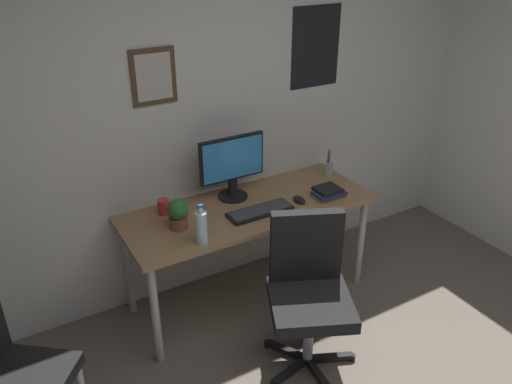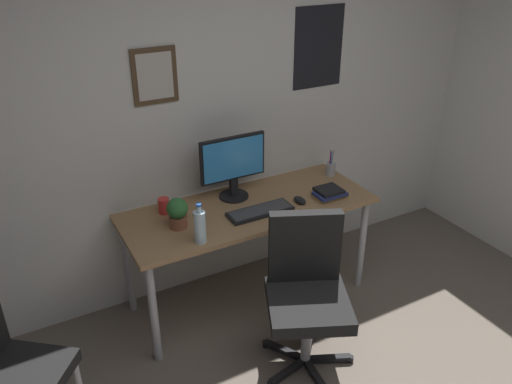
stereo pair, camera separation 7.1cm
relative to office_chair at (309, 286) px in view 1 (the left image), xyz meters
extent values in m
cube|color=silver|center=(-0.04, 1.07, 0.77)|extent=(4.40, 0.08, 2.60)
cube|color=#4C3823|center=(-0.47, 1.02, 1.05)|extent=(0.28, 0.02, 0.34)
cube|color=beige|center=(-0.47, 1.01, 1.05)|extent=(0.22, 0.00, 0.28)
cube|color=black|center=(0.72, 1.03, 1.10)|extent=(0.40, 0.01, 0.56)
cube|color=#936D47|center=(-0.03, 0.66, 0.20)|extent=(1.67, 0.65, 0.03)
cylinder|color=#9EA0A5|center=(-0.80, 0.40, -0.17)|extent=(0.05, 0.05, 0.71)
cylinder|color=#9EA0A5|center=(0.75, 0.40, -0.17)|extent=(0.05, 0.05, 0.71)
cylinder|color=#9EA0A5|center=(-0.80, 0.93, -0.17)|extent=(0.05, 0.05, 0.71)
cylinder|color=#9EA0A5|center=(0.75, 0.93, -0.17)|extent=(0.05, 0.05, 0.71)
cube|color=black|center=(-0.03, -0.07, -0.07)|extent=(0.61, 0.61, 0.08)
cube|color=black|center=(0.05, 0.11, 0.20)|extent=(0.41, 0.24, 0.45)
cylinder|color=#9EA0A5|center=(-0.03, -0.07, -0.32)|extent=(0.08, 0.08, 0.42)
cube|color=black|center=(0.09, -0.13, -0.49)|extent=(0.27, 0.15, 0.03)
cylinder|color=black|center=(0.22, -0.19, -0.51)|extent=(0.05, 0.05, 0.04)
cube|color=black|center=(0.06, 0.03, -0.49)|extent=(0.22, 0.23, 0.03)
cylinder|color=black|center=(0.16, 0.14, -0.51)|extent=(0.05, 0.05, 0.04)
cube|color=black|center=(-0.10, 0.05, -0.49)|extent=(0.17, 0.26, 0.03)
cylinder|color=black|center=(-0.17, 0.17, -0.51)|extent=(0.05, 0.05, 0.04)
cube|color=black|center=(-0.17, -0.10, -0.49)|extent=(0.28, 0.10, 0.03)
cube|color=black|center=(-0.05, -0.21, -0.49)|extent=(0.07, 0.28, 0.03)
cube|color=black|center=(-1.54, 0.15, -0.09)|extent=(0.59, 0.59, 0.07)
cylinder|color=black|center=(-0.05, 0.83, 0.22)|extent=(0.20, 0.20, 0.01)
cube|color=black|center=(-0.05, 0.83, 0.29)|extent=(0.05, 0.04, 0.12)
cube|color=black|center=(-0.05, 0.83, 0.50)|extent=(0.46, 0.02, 0.30)
cube|color=#338CD8|center=(-0.05, 0.81, 0.50)|extent=(0.43, 0.00, 0.27)
cube|color=black|center=(0.00, 0.55, 0.23)|extent=(0.43, 0.15, 0.02)
cube|color=#38383A|center=(0.00, 0.55, 0.24)|extent=(0.41, 0.13, 0.00)
ellipsoid|color=black|center=(0.30, 0.55, 0.23)|extent=(0.06, 0.11, 0.04)
cylinder|color=silver|center=(-0.47, 0.42, 0.32)|extent=(0.07, 0.07, 0.20)
cylinder|color=silver|center=(-0.47, 0.42, 0.44)|extent=(0.03, 0.03, 0.04)
cylinder|color=#2659B2|center=(-0.47, 0.42, 0.46)|extent=(0.03, 0.03, 0.01)
cylinder|color=red|center=(-0.54, 0.85, 0.27)|extent=(0.07, 0.07, 0.10)
torus|color=red|center=(-0.49, 0.85, 0.27)|extent=(0.05, 0.01, 0.05)
cylinder|color=brown|center=(-0.52, 0.64, 0.25)|extent=(0.11, 0.11, 0.07)
sphere|color=#2D6B33|center=(-0.52, 0.64, 0.35)|extent=(0.13, 0.13, 0.13)
ellipsoid|color=#287A38|center=(-0.55, 0.66, 0.35)|extent=(0.07, 0.08, 0.02)
ellipsoid|color=#287A38|center=(-0.49, 0.66, 0.37)|extent=(0.07, 0.08, 0.02)
ellipsoid|color=#287A38|center=(-0.55, 0.61, 0.35)|extent=(0.08, 0.07, 0.02)
cylinder|color=#9EA0A5|center=(0.73, 0.80, 0.26)|extent=(0.07, 0.07, 0.09)
cylinder|color=#263FBF|center=(0.72, 0.79, 0.34)|extent=(0.01, 0.01, 0.13)
cylinder|color=red|center=(0.72, 0.80, 0.34)|extent=(0.01, 0.01, 0.13)
cylinder|color=black|center=(0.73, 0.80, 0.34)|extent=(0.01, 0.01, 0.13)
cylinder|color=#9EA0A5|center=(0.74, 0.80, 0.35)|extent=(0.01, 0.03, 0.14)
cylinder|color=#9EA0A5|center=(0.72, 0.80, 0.35)|extent=(0.01, 0.02, 0.14)
cube|color=gold|center=(0.52, 0.52, 0.23)|extent=(0.22, 0.13, 0.02)
cube|color=navy|center=(0.51, 0.50, 0.25)|extent=(0.21, 0.14, 0.02)
cube|color=black|center=(0.51, 0.52, 0.27)|extent=(0.17, 0.15, 0.02)
camera|label=1|loc=(-1.46, -1.91, 1.84)|focal=35.94mm
camera|label=2|loc=(-1.40, -1.94, 1.84)|focal=35.94mm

